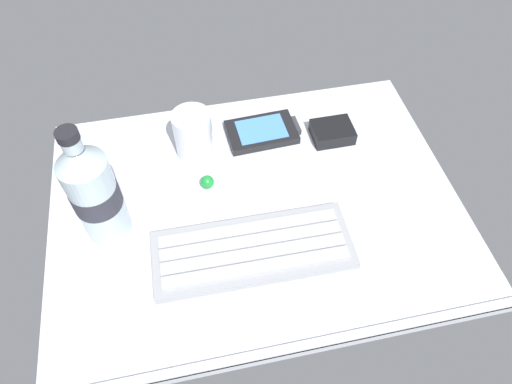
{
  "coord_description": "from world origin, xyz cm",
  "views": [
    {
      "loc": [
        -8.64,
        -41.71,
        59.44
      ],
      "look_at": [
        0.0,
        0.0,
        3.0
      ],
      "focal_mm": 32.43,
      "sensor_mm": 36.0,
      "label": 1
    }
  ],
  "objects_px": {
    "handheld_device": "(262,132)",
    "trackball_mouse": "(207,182)",
    "water_bottle": "(94,192)",
    "charger_block": "(332,132)",
    "keyboard": "(253,250)",
    "juice_cup": "(194,136)"
  },
  "relations": [
    {
      "from": "handheld_device",
      "to": "charger_block",
      "type": "xyz_separation_m",
      "value": [
        0.12,
        -0.03,
        0.0
      ]
    },
    {
      "from": "handheld_device",
      "to": "trackball_mouse",
      "type": "distance_m",
      "value": 0.15
    },
    {
      "from": "juice_cup",
      "to": "water_bottle",
      "type": "height_order",
      "value": "water_bottle"
    },
    {
      "from": "handheld_device",
      "to": "trackball_mouse",
      "type": "relative_size",
      "value": 5.95
    },
    {
      "from": "keyboard",
      "to": "handheld_device",
      "type": "distance_m",
      "value": 0.24
    },
    {
      "from": "juice_cup",
      "to": "charger_block",
      "type": "relative_size",
      "value": 1.21
    },
    {
      "from": "water_bottle",
      "to": "charger_block",
      "type": "xyz_separation_m",
      "value": [
        0.39,
        0.11,
        -0.08
      ]
    },
    {
      "from": "keyboard",
      "to": "water_bottle",
      "type": "relative_size",
      "value": 1.4
    },
    {
      "from": "handheld_device",
      "to": "keyboard",
      "type": "bearing_deg",
      "value": -105.48
    },
    {
      "from": "water_bottle",
      "to": "keyboard",
      "type": "bearing_deg",
      "value": -22.97
    },
    {
      "from": "trackball_mouse",
      "to": "water_bottle",
      "type": "bearing_deg",
      "value": -162.42
    },
    {
      "from": "handheld_device",
      "to": "trackball_mouse",
      "type": "xyz_separation_m",
      "value": [
        -0.11,
        -0.1,
        0.0
      ]
    },
    {
      "from": "handheld_device",
      "to": "water_bottle",
      "type": "height_order",
      "value": "water_bottle"
    },
    {
      "from": "handheld_device",
      "to": "water_bottle",
      "type": "xyz_separation_m",
      "value": [
        -0.27,
        -0.14,
        0.08
      ]
    },
    {
      "from": "water_bottle",
      "to": "trackball_mouse",
      "type": "bearing_deg",
      "value": 17.58
    },
    {
      "from": "water_bottle",
      "to": "trackball_mouse",
      "type": "height_order",
      "value": "water_bottle"
    },
    {
      "from": "keyboard",
      "to": "juice_cup",
      "type": "bearing_deg",
      "value": 104.72
    },
    {
      "from": "juice_cup",
      "to": "handheld_device",
      "type": "bearing_deg",
      "value": 7.7
    },
    {
      "from": "handheld_device",
      "to": "juice_cup",
      "type": "distance_m",
      "value": 0.13
    },
    {
      "from": "keyboard",
      "to": "charger_block",
      "type": "bearing_deg",
      "value": 47.7
    },
    {
      "from": "handheld_device",
      "to": "trackball_mouse",
      "type": "height_order",
      "value": "trackball_mouse"
    },
    {
      "from": "water_bottle",
      "to": "trackball_mouse",
      "type": "xyz_separation_m",
      "value": [
        0.16,
        0.05,
        -0.08
      ]
    }
  ]
}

